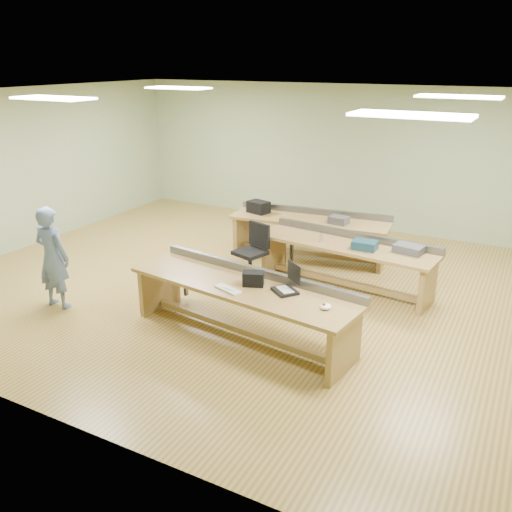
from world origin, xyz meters
name	(u,v)px	position (x,y,z in m)	size (l,w,h in m)	color
floor	(259,287)	(0.00, 0.00, 0.00)	(10.00, 10.00, 0.00)	#A4823E
ceiling	(260,95)	(0.00, 0.00, 3.00)	(10.00, 10.00, 0.00)	silver
wall_back	(346,157)	(0.00, 4.00, 1.50)	(10.00, 0.04, 3.00)	#93A27B
wall_front	(57,292)	(0.00, -4.00, 1.50)	(10.00, 0.04, 3.00)	#93A27B
wall_left	(31,168)	(-5.00, 0.00, 1.50)	(0.04, 8.00, 3.00)	#93A27B
fluor_panels	(260,97)	(0.00, 0.00, 2.97)	(6.20, 3.50, 0.03)	white
workbench_front	(243,297)	(0.56, -1.52, 0.56)	(3.30, 1.29, 0.86)	olive
workbench_mid	(346,255)	(1.22, 0.66, 0.56)	(2.93, 1.07, 0.86)	olive
workbench_back	(310,228)	(0.16, 1.70, 0.56)	(2.96, 1.08, 0.86)	olive
person	(53,257)	(-2.35, -2.01, 0.77)	(0.56, 0.37, 1.54)	slate
laptop_base	(285,291)	(1.15, -1.50, 0.77)	(0.31, 0.26, 0.03)	black
laptop_screen	(294,272)	(1.22, -1.41, 1.00)	(0.31, 0.02, 0.25)	black
keyboard	(228,289)	(0.48, -1.78, 0.76)	(0.40, 0.13, 0.02)	beige
trackball_mouse	(326,307)	(1.77, -1.72, 0.78)	(0.12, 0.14, 0.06)	white
camera_bag	(253,279)	(0.70, -1.50, 0.84)	(0.27, 0.17, 0.18)	black
task_chair	(252,260)	(-0.25, 0.22, 0.35)	(0.65, 0.65, 0.96)	black
parts_bin_teal	(365,245)	(1.54, 0.54, 0.81)	(0.37, 0.27, 0.13)	#153444
parts_bin_grey	(409,249)	(2.17, 0.69, 0.81)	(0.43, 0.27, 0.12)	#3D3D40
mug	(356,242)	(1.37, 0.66, 0.80)	(0.12, 0.12, 0.09)	#3D3D40
drinks_can	(322,238)	(0.82, 0.56, 0.81)	(0.07, 0.07, 0.12)	silver
storage_box_back	(258,207)	(-0.86, 1.60, 0.86)	(0.39, 0.28, 0.22)	black
tray_back	(339,220)	(0.73, 1.63, 0.82)	(0.33, 0.24, 0.13)	#3D3D40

